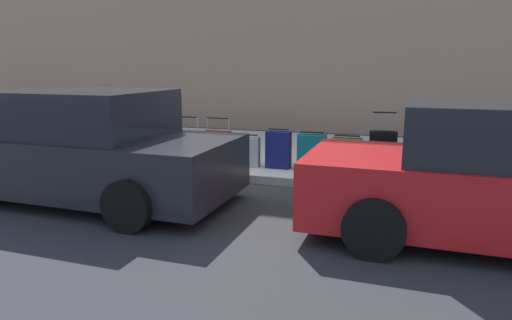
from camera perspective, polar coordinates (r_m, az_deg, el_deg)
ground_plane at (r=7.70m, az=-4.80°, el=-2.66°), size 40.00×40.00×0.00m
sidewalk_curb at (r=9.98m, az=0.70°, el=1.17°), size 18.00×5.00×0.14m
suitcase_maroon_0 at (r=7.67m, az=19.62°, el=-0.35°), size 0.36×0.24×0.57m
suitcase_black_1 at (r=7.64m, az=15.81°, el=0.78°), size 0.45×0.25×1.08m
suitcase_olive_2 at (r=7.72m, az=11.45°, el=0.54°), size 0.50×0.30×0.66m
suitcase_teal_3 at (r=7.90m, az=7.12°, el=1.02°), size 0.50×0.27×0.68m
suitcase_navy_4 at (r=7.96m, az=2.88°, el=1.31°), size 0.44×0.23×0.72m
suitcase_silver_5 at (r=8.07m, az=-1.07°, el=1.05°), size 0.44×0.22×0.60m
suitcase_red_6 at (r=8.31m, az=-4.85°, el=1.60°), size 0.51×0.22×0.88m
suitcase_maroon_7 at (r=8.54m, az=-8.71°, el=1.59°), size 0.49×0.26×0.88m
suitcase_black_8 at (r=8.87m, az=-11.67°, el=1.72°), size 0.39×0.24×0.72m
suitcase_olive_9 at (r=9.10m, az=-14.63°, el=2.36°), size 0.41×0.21×0.74m
fire_hydrant at (r=9.66m, az=-19.57°, el=3.03°), size 0.39×0.21×0.79m
bollard_post at (r=9.90m, az=-22.72°, el=3.03°), size 0.15×0.15×0.84m
parked_car_charcoal_1 at (r=6.96m, az=-21.11°, el=1.31°), size 4.49×2.18×1.60m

